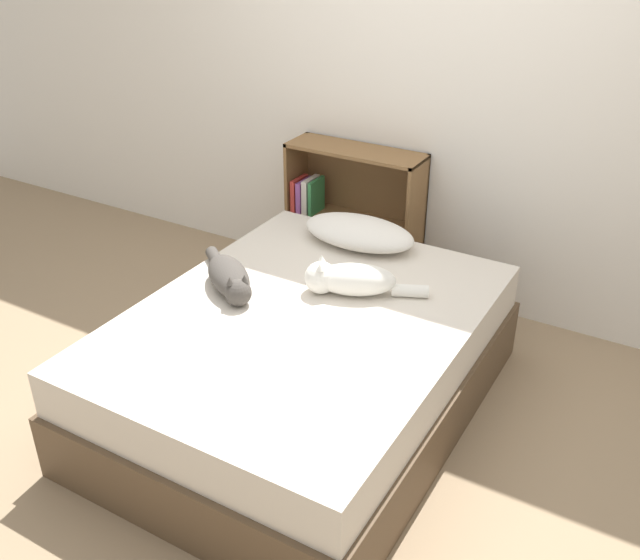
% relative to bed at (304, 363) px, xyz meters
% --- Properties ---
extents(ground_plane, '(8.00, 8.00, 0.00)m').
position_rel_bed_xyz_m(ground_plane, '(0.00, 0.00, -0.25)').
color(ground_plane, '#997F60').
extents(wall_back, '(8.00, 0.06, 2.50)m').
position_rel_bed_xyz_m(wall_back, '(0.00, 1.33, 1.00)').
color(wall_back, white).
rests_on(wall_back, ground_plane).
extents(bed, '(1.41, 1.86, 0.51)m').
position_rel_bed_xyz_m(bed, '(0.00, 0.00, 0.00)').
color(bed, brown).
rests_on(bed, ground_plane).
extents(pillow, '(0.60, 0.34, 0.13)m').
position_rel_bed_xyz_m(pillow, '(-0.11, 0.73, 0.33)').
color(pillow, white).
rests_on(pillow, bed).
extents(cat_light, '(0.53, 0.31, 0.17)m').
position_rel_bed_xyz_m(cat_light, '(0.08, 0.25, 0.33)').
color(cat_light, white).
rests_on(cat_light, bed).
extents(cat_dark, '(0.48, 0.41, 0.14)m').
position_rel_bed_xyz_m(cat_dark, '(-0.40, 0.01, 0.32)').
color(cat_dark, '#47423D').
rests_on(cat_dark, bed).
extents(bookshelf, '(0.80, 0.26, 0.86)m').
position_rel_bed_xyz_m(bookshelf, '(-0.39, 1.20, 0.19)').
color(bookshelf, brown).
rests_on(bookshelf, ground_plane).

